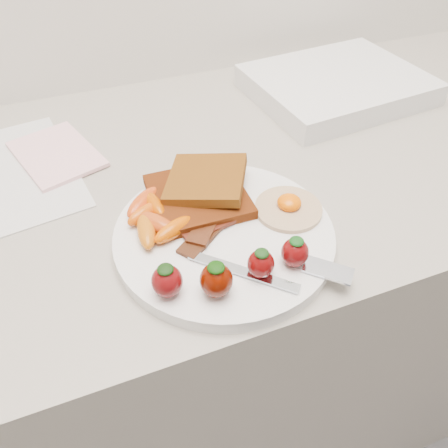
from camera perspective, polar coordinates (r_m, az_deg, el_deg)
name	(u,v)px	position (r m, az deg, el deg)	size (l,w,h in m)	color
counter	(204,331)	(1.00, -2.64, -13.75)	(2.00, 0.60, 0.90)	gray
plate	(224,235)	(0.54, 0.00, -1.45)	(0.27, 0.27, 0.02)	white
toast_lower	(198,196)	(0.57, -3.42, 3.65)	(0.12, 0.12, 0.01)	#3C1204
toast_upper	(206,179)	(0.57, -2.35, 5.85)	(0.10, 0.10, 0.01)	#4F2005
fried_egg	(289,207)	(0.56, 8.43, 2.21)	(0.09, 0.09, 0.02)	beige
bacon_strips	(213,223)	(0.54, -1.50, 0.19)	(0.12, 0.10, 0.01)	black
baby_carrots	(153,217)	(0.54, -9.30, 0.87)	(0.08, 0.11, 0.02)	#DA5509
strawberries	(230,270)	(0.46, 0.84, -6.06)	(0.18, 0.05, 0.04)	#62090B
fork	(282,271)	(0.49, 7.55, -6.08)	(0.17, 0.11, 0.00)	#B4BDC8
paper_sheet	(2,176)	(0.72, -26.99, 5.64)	(0.20, 0.27, 0.00)	silver
notepad	(56,154)	(0.73, -21.07, 8.54)	(0.10, 0.15, 0.01)	#FFC0C9
appliance	(337,85)	(0.87, 14.50, 17.19)	(0.30, 0.24, 0.04)	white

